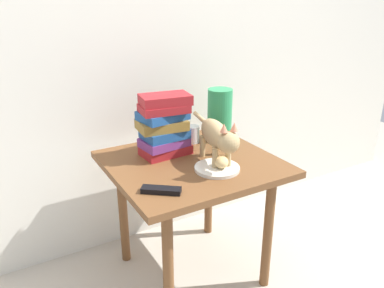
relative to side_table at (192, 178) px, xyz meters
name	(u,v)px	position (x,y,z in m)	size (l,w,h in m)	color
ground_plane	(192,270)	(0.00, 0.00, -0.52)	(6.00, 6.00, 0.00)	#B2A899
back_panel	(146,37)	(0.00, 0.46, 0.58)	(4.00, 0.04, 2.20)	silver
side_table	(192,178)	(0.00, 0.00, 0.00)	(0.72, 0.67, 0.60)	brown
plate	(217,168)	(0.04, -0.14, 0.09)	(0.19, 0.19, 0.01)	silver
bread_roll	(221,162)	(0.06, -0.15, 0.12)	(0.08, 0.06, 0.05)	#E0BC7A
cat	(217,136)	(0.07, -0.09, 0.22)	(0.15, 0.47, 0.23)	tan
book_stack	(164,125)	(-0.07, 0.13, 0.23)	(0.24, 0.18, 0.28)	maroon
green_vase	(220,115)	(0.26, 0.17, 0.22)	(0.12, 0.12, 0.26)	#288C51
candle_jar	(192,135)	(0.12, 0.20, 0.12)	(0.07, 0.07, 0.08)	silver
tv_remote	(161,190)	(-0.25, -0.20, 0.10)	(0.15, 0.04, 0.02)	black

